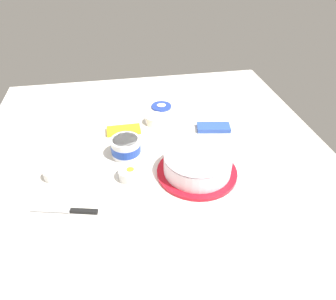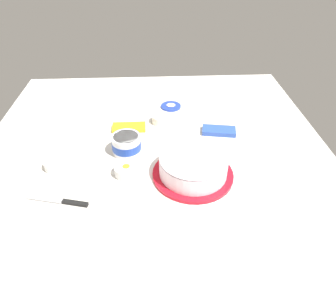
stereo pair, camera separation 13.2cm
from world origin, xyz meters
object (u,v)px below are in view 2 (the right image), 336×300
(frosting_tub, at_px, (127,144))
(paper_napkin, at_px, (96,117))
(candy_box_lower, at_px, (219,131))
(frosting_tub_lid, at_px, (171,106))
(sprinkle_bowl_yellow, at_px, (162,119))
(sprinkle_bowl_pink, at_px, (55,164))
(candy_box_upper, at_px, (130,127))
(spreading_knife, at_px, (63,201))
(sprinkle_bowl_orange, at_px, (127,170))
(frosted_cake, at_px, (194,166))

(frosting_tub, bearing_deg, paper_napkin, 120.96)
(frosting_tub, xyz_separation_m, candy_box_lower, (0.43, 0.13, -0.03))
(frosting_tub_lid, height_order, sprinkle_bowl_yellow, sprinkle_bowl_yellow)
(sprinkle_bowl_pink, xyz_separation_m, candy_box_upper, (0.29, 0.28, -0.01))
(sprinkle_bowl_pink, bearing_deg, sprinkle_bowl_yellow, 36.96)
(candy_box_upper, bearing_deg, sprinkle_bowl_yellow, 19.09)
(paper_napkin, bearing_deg, sprinkle_bowl_yellow, -10.41)
(spreading_knife, xyz_separation_m, paper_napkin, (0.04, 0.59, -0.00))
(sprinkle_bowl_yellow, xyz_separation_m, candy_box_upper, (-0.16, -0.06, -0.01))
(frosting_tub_lid, xyz_separation_m, candy_box_lower, (0.21, -0.26, 0.00))
(sprinkle_bowl_orange, xyz_separation_m, paper_napkin, (-0.19, 0.45, -0.02))
(candy_box_lower, bearing_deg, paper_napkin, 173.83)
(candy_box_upper, bearing_deg, sprinkle_bowl_orange, -89.22)
(spreading_knife, xyz_separation_m, sprinkle_bowl_yellow, (0.37, 0.53, 0.02))
(sprinkle_bowl_orange, bearing_deg, frosting_tub_lid, 68.96)
(candy_box_lower, relative_size, candy_box_upper, 0.99)
(sprinkle_bowl_pink, bearing_deg, candy_box_upper, 44.21)
(sprinkle_bowl_yellow, distance_m, sprinkle_bowl_orange, 0.42)
(frosted_cake, xyz_separation_m, sprinkle_bowl_pink, (-0.55, 0.07, -0.03))
(frosted_cake, relative_size, sprinkle_bowl_yellow, 3.43)
(paper_napkin, bearing_deg, candy_box_upper, -33.31)
(sprinkle_bowl_orange, bearing_deg, candy_box_upper, 91.17)
(frosting_tub_lid, bearing_deg, sprinkle_bowl_pink, -135.84)
(spreading_knife, distance_m, candy_box_lower, 0.77)
(frosting_tub_lid, bearing_deg, frosting_tub, -118.79)
(frosting_tub_lid, relative_size, paper_napkin, 0.71)
(frosting_tub, bearing_deg, sprinkle_bowl_pink, -161.38)
(frosted_cake, relative_size, frosting_tub_lid, 2.98)
(spreading_knife, distance_m, sprinkle_bowl_yellow, 0.65)
(frosting_tub_lid, height_order, paper_napkin, frosting_tub_lid)
(sprinkle_bowl_yellow, distance_m, paper_napkin, 0.34)
(sprinkle_bowl_orange, bearing_deg, sprinkle_bowl_yellow, 68.70)
(frosting_tub_lid, distance_m, paper_napkin, 0.40)
(frosting_tub_lid, bearing_deg, candy_box_lower, -50.79)
(spreading_knife, xyz_separation_m, candy_box_upper, (0.21, 0.47, 0.00))
(frosting_tub_lid, xyz_separation_m, sprinkle_bowl_orange, (-0.21, -0.54, 0.02))
(candy_box_upper, bearing_deg, frosted_cake, -53.08)
(frosting_tub, distance_m, paper_napkin, 0.35)
(candy_box_lower, height_order, candy_box_upper, candy_box_lower)
(frosting_tub_lid, bearing_deg, spreading_knife, -122.16)
(frosting_tub, bearing_deg, sprinkle_bowl_yellow, 56.44)
(frosted_cake, xyz_separation_m, candy_box_lower, (0.16, 0.30, -0.04))
(frosted_cake, relative_size, paper_napkin, 2.13)
(frosting_tub, relative_size, paper_napkin, 0.84)
(sprinkle_bowl_orange, distance_m, paper_napkin, 0.49)
(candy_box_upper, xyz_separation_m, paper_napkin, (-0.18, 0.12, -0.01))
(frosting_tub_lid, xyz_separation_m, candy_box_upper, (-0.21, -0.21, 0.00))
(frosting_tub, height_order, sprinkle_bowl_pink, frosting_tub)
(candy_box_lower, bearing_deg, sprinkle_bowl_orange, -136.86)
(sprinkle_bowl_pink, bearing_deg, frosting_tub_lid, 44.16)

